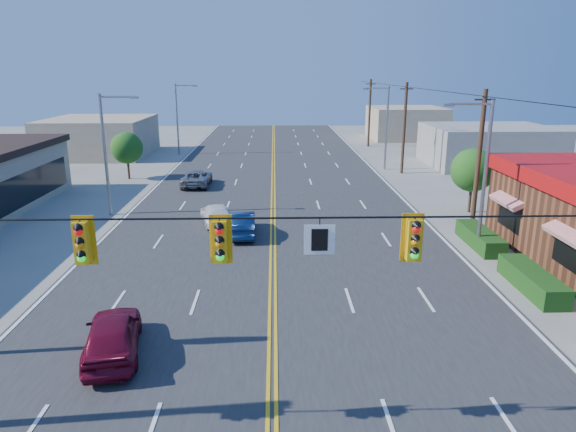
{
  "coord_description": "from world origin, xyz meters",
  "views": [
    {
      "loc": [
        0.13,
        -11.76,
        9.39
      ],
      "look_at": [
        0.79,
        13.57,
        2.2
      ],
      "focal_mm": 32.0,
      "sensor_mm": 36.0,
      "label": 1
    }
  ],
  "objects_px": {
    "signal_span": "(265,262)",
    "car_silver": "(197,179)",
    "car_blue": "(242,224)",
    "car_magenta": "(112,336)",
    "car_white": "(217,215)"
  },
  "relations": [
    {
      "from": "car_magenta",
      "to": "car_white",
      "type": "relative_size",
      "value": 1.02
    },
    {
      "from": "car_white",
      "to": "car_magenta",
      "type": "bearing_deg",
      "value": 69.45
    },
    {
      "from": "signal_span",
      "to": "car_blue",
      "type": "xyz_separation_m",
      "value": [
        -1.7,
        17.17,
        -4.18
      ]
    },
    {
      "from": "signal_span",
      "to": "car_silver",
      "type": "height_order",
      "value": "signal_span"
    },
    {
      "from": "signal_span",
      "to": "car_white",
      "type": "xyz_separation_m",
      "value": [
        -3.45,
        19.51,
        -4.26
      ]
    },
    {
      "from": "car_blue",
      "to": "car_white",
      "type": "xyz_separation_m",
      "value": [
        -1.75,
        2.34,
        -0.09
      ]
    },
    {
      "from": "signal_span",
      "to": "car_silver",
      "type": "relative_size",
      "value": 5.03
    },
    {
      "from": "car_magenta",
      "to": "car_silver",
      "type": "relative_size",
      "value": 0.9
    },
    {
      "from": "car_magenta",
      "to": "car_white",
      "type": "xyz_separation_m",
      "value": [
        1.84,
        15.56,
        -0.12
      ]
    },
    {
      "from": "car_magenta",
      "to": "car_white",
      "type": "bearing_deg",
      "value": -108.13
    },
    {
      "from": "signal_span",
      "to": "car_silver",
      "type": "distance_m",
      "value": 31.62
    },
    {
      "from": "car_blue",
      "to": "car_magenta",
      "type": "bearing_deg",
      "value": 72.51
    },
    {
      "from": "signal_span",
      "to": "car_white",
      "type": "bearing_deg",
      "value": 100.02
    },
    {
      "from": "car_magenta",
      "to": "signal_span",
      "type": "bearing_deg",
      "value": 131.81
    },
    {
      "from": "car_silver",
      "to": "car_magenta",
      "type": "bearing_deg",
      "value": 92.3
    }
  ]
}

